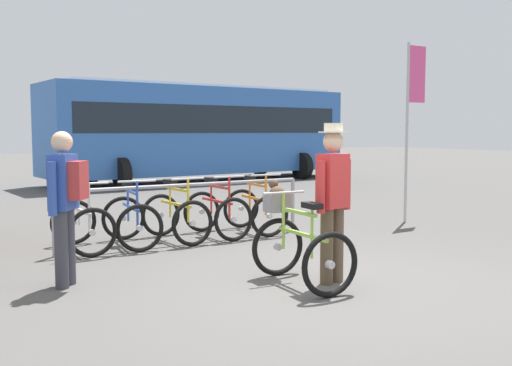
# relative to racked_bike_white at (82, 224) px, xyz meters

# --- Properties ---
(ground_plane) EXTENTS (80.00, 80.00, 0.00)m
(ground_plane) POSITION_rel_racked_bike_white_xyz_m (1.81, -3.21, -0.37)
(ground_plane) COLOR #514F4C
(bike_rack_rail) EXTENTS (3.91, 0.11, 0.88)m
(bike_rack_rail) POSITION_rel_racked_bike_white_xyz_m (1.51, -0.16, 0.32)
(bike_rack_rail) COLOR #99999E
(bike_rack_rail) RESTS_ON ground
(racked_bike_white) EXTENTS (0.69, 1.14, 0.98)m
(racked_bike_white) POSITION_rel_racked_bike_white_xyz_m (0.00, 0.00, 0.00)
(racked_bike_white) COLOR black
(racked_bike_white) RESTS_ON ground
(racked_bike_blue) EXTENTS (0.79, 1.17, 0.97)m
(racked_bike_blue) POSITION_rel_racked_bike_white_xyz_m (0.70, 0.01, -0.00)
(racked_bike_blue) COLOR black
(racked_bike_blue) RESTS_ON ground
(racked_bike_yellow) EXTENTS (0.72, 1.15, 0.98)m
(racked_bike_yellow) POSITION_rel_racked_bike_white_xyz_m (1.40, 0.02, 0.00)
(racked_bike_yellow) COLOR black
(racked_bike_yellow) RESTS_ON ground
(racked_bike_red) EXTENTS (0.67, 1.12, 0.98)m
(racked_bike_red) POSITION_rel_racked_bike_white_xyz_m (2.10, 0.02, 0.00)
(racked_bike_red) COLOR black
(racked_bike_red) RESTS_ON ground
(racked_bike_orange) EXTENTS (0.76, 1.15, 0.97)m
(racked_bike_orange) POSITION_rel_racked_bike_white_xyz_m (2.80, 0.03, -0.00)
(racked_bike_orange) COLOR black
(racked_bike_orange) RESTS_ON ground
(featured_bicycle) EXTENTS (0.73, 1.23, 1.09)m
(featured_bicycle) POSITION_rel_racked_bike_white_xyz_m (1.47, -2.94, 0.12)
(featured_bicycle) COLOR black
(featured_bicycle) RESTS_ON ground
(person_with_featured_bike) EXTENTS (0.52, 0.32, 1.72)m
(person_with_featured_bike) POSITION_rel_racked_bike_white_xyz_m (1.81, -3.14, 0.58)
(person_with_featured_bike) COLOR brown
(person_with_featured_bike) RESTS_ON ground
(pedestrian_with_backpack) EXTENTS (0.46, 0.47, 1.64)m
(pedestrian_with_backpack) POSITION_rel_racked_bike_white_xyz_m (-0.66, -1.76, 0.57)
(pedestrian_with_backpack) COLOR #383842
(pedestrian_with_backpack) RESTS_ON ground
(bus_distant) EXTENTS (10.12, 3.76, 3.08)m
(bus_distant) POSITION_rel_racked_bike_white_xyz_m (6.48, 9.28, 1.37)
(bus_distant) COLOR #3366B7
(bus_distant) RESTS_ON ground
(banner_flag) EXTENTS (0.44, 0.05, 3.20)m
(banner_flag) POSITION_rel_racked_bike_white_xyz_m (5.79, -0.51, 1.86)
(banner_flag) COLOR #B2B2B7
(banner_flag) RESTS_ON ground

